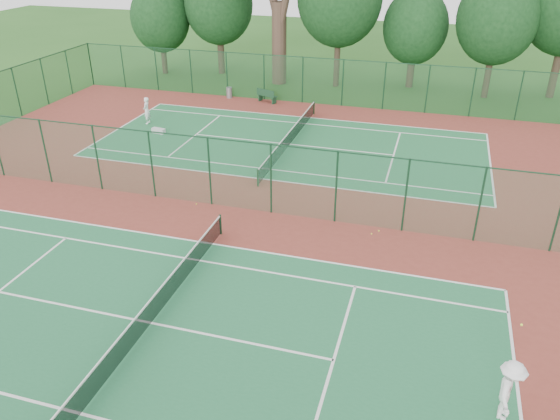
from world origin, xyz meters
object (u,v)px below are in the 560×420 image
object	(u,v)px
player_near	(509,391)
bench	(267,96)
kit_bag	(159,131)
trash_bin	(229,93)
player_far	(147,110)

from	to	relation	value
player_near	bench	bearing A→B (deg)	39.08
kit_bag	trash_bin	bearing A→B (deg)	88.57
trash_bin	player_near	bearing A→B (deg)	-55.61
kit_bag	player_near	bearing A→B (deg)	-34.34
player_near	player_far	xyz separation A→B (m)	(-21.91, 19.95, -0.06)
bench	player_far	bearing A→B (deg)	-110.37
trash_bin	bench	size ratio (longest dim) A/B	0.48
bench	kit_bag	distance (m)	9.89
player_far	bench	bearing A→B (deg)	131.97
player_far	bench	world-z (taller)	player_far
bench	trash_bin	bearing A→B (deg)	-165.52
player_far	kit_bag	distance (m)	2.42
player_near	bench	world-z (taller)	player_near
player_near	bench	size ratio (longest dim) A/B	1.11
player_near	bench	xyz separation A→B (m)	(-15.56, 27.04, -0.45)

